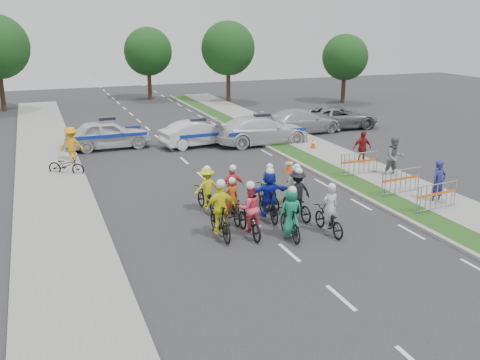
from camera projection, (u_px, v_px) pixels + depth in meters
name	position (u px, v px, depth m)	size (l,w,h in m)	color
ground	(289.00, 253.00, 16.51)	(90.00, 90.00, 0.00)	#28282B
curb_right	(345.00, 187.00, 22.72)	(0.20, 60.00, 0.12)	gray
grass_strip	(359.00, 186.00, 22.97)	(1.20, 60.00, 0.11)	#194717
sidewalk_right	(393.00, 181.00, 23.59)	(2.40, 60.00, 0.13)	gray
sidewalk_left	(59.00, 224.00, 18.68)	(3.00, 60.00, 0.13)	gray
rider_0	(329.00, 217.00, 17.84)	(0.63, 1.77, 1.80)	black
rider_1	(291.00, 218.00, 17.40)	(0.80, 1.77, 1.82)	black
rider_2	(249.00, 216.00, 17.61)	(0.80, 1.89, 1.92)	black
rider_3	(220.00, 215.00, 17.43)	(1.03, 1.94, 2.04)	black
rider_4	(297.00, 198.00, 19.21)	(1.10, 1.92, 1.91)	black
rider_5	(269.00, 198.00, 18.99)	(1.59, 1.90, 1.97)	black
rider_6	(231.00, 207.00, 18.89)	(0.59, 1.65, 1.67)	black
rider_7	(295.00, 190.00, 20.39)	(0.79, 1.69, 1.73)	black
rider_8	(269.00, 191.00, 20.29)	(0.76, 1.76, 1.76)	black
rider_9	(232.00, 193.00, 19.94)	(0.93, 1.75, 1.81)	black
rider_10	(207.00, 194.00, 19.87)	(1.05, 1.81, 1.79)	black
police_car_0	(108.00, 134.00, 29.61)	(1.88, 4.68, 1.60)	silver
police_car_1	(198.00, 133.00, 30.23)	(1.51, 4.34, 1.43)	silver
police_car_2	(262.00, 130.00, 30.65)	(2.26, 5.56, 1.61)	silver
civilian_sedan	(302.00, 121.00, 33.58)	(2.11, 5.20, 1.51)	#ADACB1
civilian_suv	(338.00, 117.00, 35.08)	(2.43, 5.26, 1.46)	slate
spectator_0	(439.00, 183.00, 20.61)	(0.64, 0.42, 1.74)	navy
spectator_1	(395.00, 157.00, 24.07)	(0.92, 0.72, 1.89)	slate
spectator_2	(362.00, 148.00, 26.20)	(0.99, 0.41, 1.69)	maroon
marshal_hiviz	(72.00, 145.00, 26.59)	(1.17, 0.67, 1.81)	#E89F0C
barrier_0	(436.00, 198.00, 19.82)	(2.00, 0.50, 1.12)	#A5A8AD
barrier_1	(401.00, 182.00, 21.69)	(2.00, 0.50, 1.12)	#A5A8AD
barrier_2	(359.00, 164.00, 24.36)	(2.00, 0.50, 1.12)	#A5A8AD
cone_0	(290.00, 165.00, 25.06)	(0.40, 0.40, 0.70)	#F24C0C
cone_1	(313.00, 144.00, 29.23)	(0.40, 0.40, 0.70)	#F24C0C
parked_bike	(66.00, 165.00, 24.57)	(0.61, 1.76, 0.92)	black
tree_1	(228.00, 48.00, 45.08)	(4.55, 4.55, 6.82)	#382619
tree_2	(345.00, 57.00, 44.85)	(3.85, 3.85, 5.77)	#382619
tree_4	(148.00, 52.00, 46.66)	(4.20, 4.20, 6.30)	#382619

